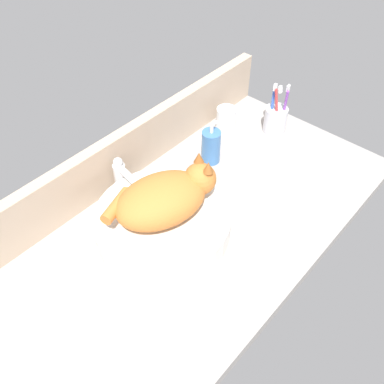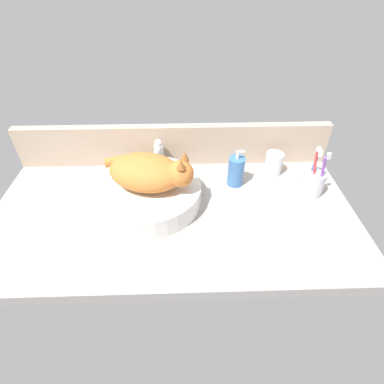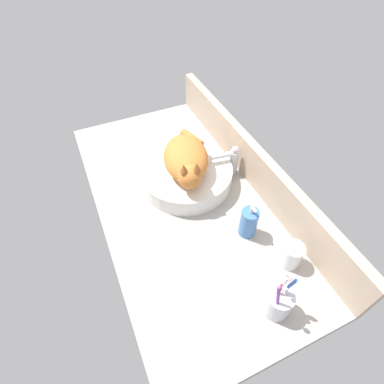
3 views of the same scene
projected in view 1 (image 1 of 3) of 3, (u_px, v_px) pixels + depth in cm
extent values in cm
cube|color=#9E9993|center=(198.00, 228.00, 122.61)|extent=(124.52, 63.52, 4.00)
cube|color=tan|center=(123.00, 155.00, 129.09)|extent=(124.52, 3.60, 16.77)
cylinder|color=silver|center=(163.00, 223.00, 116.37)|extent=(36.89, 36.89, 7.42)
ellipsoid|color=#CC7533|center=(161.00, 200.00, 109.79)|extent=(28.79, 23.39, 11.00)
sphere|color=#CC7533|center=(200.00, 179.00, 113.13)|extent=(8.80, 8.80, 8.80)
cone|color=#995726|center=(199.00, 157.00, 110.95)|extent=(2.80, 2.80, 3.20)
cone|color=#995726|center=(208.00, 167.00, 108.33)|extent=(2.80, 2.80, 3.20)
cylinder|color=#CC7533|center=(117.00, 205.00, 107.76)|extent=(11.45, 6.43, 3.20)
cylinder|color=silver|center=(121.00, 179.00, 125.92)|extent=(3.60, 3.60, 11.00)
cylinder|color=silver|center=(129.00, 176.00, 119.75)|extent=(3.61, 10.21, 2.20)
sphere|color=silver|center=(118.00, 162.00, 121.13)|extent=(2.80, 2.80, 2.80)
cylinder|color=#3F72B2|center=(211.00, 147.00, 136.12)|extent=(6.08, 6.08, 11.38)
cylinder|color=silver|center=(212.00, 129.00, 131.06)|extent=(1.20, 1.20, 2.80)
cylinder|color=silver|center=(214.00, 123.00, 130.68)|extent=(2.20, 1.00, 1.00)
cylinder|color=silver|center=(275.00, 120.00, 148.04)|extent=(7.79, 7.79, 9.16)
cylinder|color=#D13838|center=(277.00, 111.00, 144.15)|extent=(2.21, 3.34, 16.97)
cube|color=white|center=(280.00, 89.00, 138.08)|extent=(1.39, 1.14, 2.58)
cylinder|color=blue|center=(272.00, 109.00, 145.03)|extent=(3.36, 2.82, 16.94)
cube|color=white|center=(275.00, 87.00, 138.96)|extent=(1.55, 1.07, 2.62)
cylinder|color=purple|center=(284.00, 110.00, 144.62)|extent=(3.65, 2.49, 16.93)
cube|color=white|center=(288.00, 88.00, 138.55)|extent=(1.58, 1.02, 2.63)
cylinder|color=white|center=(226.00, 120.00, 148.33)|extent=(6.76, 6.76, 8.88)
cylinder|color=silver|center=(226.00, 124.00, 149.76)|extent=(5.95, 5.95, 4.87)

